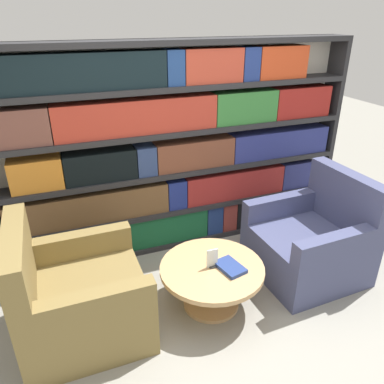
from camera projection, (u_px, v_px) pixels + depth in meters
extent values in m
plane|color=gray|center=(236.00, 319.00, 2.98)|extent=(14.00, 14.00, 0.00)
cube|color=silver|center=(177.00, 146.00, 3.72)|extent=(3.46, 0.05, 2.01)
cube|color=#262628|center=(325.00, 132.00, 4.16)|extent=(0.05, 0.30, 2.01)
cube|color=#262628|center=(182.00, 236.00, 4.04)|extent=(3.36, 0.30, 0.05)
cube|color=#262628|center=(182.00, 205.00, 3.88)|extent=(3.36, 0.30, 0.05)
cube|color=#262628|center=(181.00, 170.00, 3.70)|extent=(3.36, 0.30, 0.05)
cube|color=#262628|center=(181.00, 130.00, 3.53)|extent=(3.36, 0.30, 0.05)
cube|color=#262628|center=(180.00, 87.00, 3.35)|extent=(3.36, 0.30, 0.05)
cube|color=#262628|center=(180.00, 42.00, 3.19)|extent=(3.36, 0.30, 0.05)
cube|color=#175833|center=(133.00, 233.00, 3.77)|extent=(1.55, 0.20, 0.31)
cube|color=navy|center=(212.00, 217.00, 4.05)|extent=(0.17, 0.20, 0.31)
cube|color=brown|center=(227.00, 214.00, 4.10)|extent=(0.16, 0.20, 0.31)
cube|color=black|center=(241.00, 212.00, 4.16)|extent=(0.18, 0.20, 0.31)
cube|color=brown|center=(278.00, 204.00, 4.32)|extent=(0.76, 0.20, 0.31)
cube|color=brown|center=(90.00, 207.00, 3.48)|extent=(1.47, 0.20, 0.30)
cube|color=navy|center=(175.00, 193.00, 3.75)|extent=(0.19, 0.20, 0.30)
cube|color=maroon|center=(234.00, 183.00, 3.97)|extent=(1.11, 0.20, 0.30)
cube|color=navy|center=(294.00, 173.00, 4.21)|extent=(0.39, 0.20, 0.30)
cube|color=orange|center=(36.00, 174.00, 3.18)|extent=(0.43, 0.20, 0.28)
cube|color=black|center=(100.00, 166.00, 3.36)|extent=(0.63, 0.20, 0.28)
cube|color=navy|center=(145.00, 160.00, 3.49)|extent=(0.18, 0.20, 0.28)
cube|color=brown|center=(194.00, 153.00, 3.65)|extent=(0.79, 0.20, 0.28)
cube|color=navy|center=(278.00, 142.00, 3.96)|extent=(1.11, 0.20, 0.28)
cube|color=brown|center=(22.00, 127.00, 2.99)|extent=(0.42, 0.20, 0.30)
cube|color=#B23627|center=(137.00, 116.00, 3.30)|extent=(1.45, 0.20, 0.30)
cube|color=#337635|center=(244.00, 107.00, 3.64)|extent=(0.65, 0.20, 0.30)
cube|color=maroon|center=(299.00, 101.00, 3.85)|extent=(0.62, 0.20, 0.30)
cube|color=black|center=(85.00, 72.00, 2.99)|extent=(1.31, 0.20, 0.30)
cube|color=navy|center=(173.00, 67.00, 3.23)|extent=(0.16, 0.20, 0.30)
cube|color=#B43E2A|center=(211.00, 65.00, 3.35)|extent=(0.55, 0.20, 0.30)
cube|color=navy|center=(248.00, 64.00, 3.47)|extent=(0.16, 0.20, 0.30)
cube|color=#BC3E1D|center=(280.00, 62.00, 3.58)|extent=(0.51, 0.20, 0.30)
cube|color=olive|center=(86.00, 307.00, 2.81)|extent=(0.89, 0.87, 0.43)
cube|color=olive|center=(19.00, 267.00, 2.48)|extent=(0.14, 0.87, 0.51)
cube|color=olive|center=(98.00, 305.00, 2.38)|extent=(0.75, 0.12, 0.20)
cube|color=olive|center=(84.00, 244.00, 3.01)|extent=(0.75, 0.12, 0.20)
cube|color=#42476B|center=(306.00, 252.00, 3.44)|extent=(0.92, 0.90, 0.43)
cube|color=#42476B|center=(346.00, 199.00, 3.37)|extent=(0.17, 0.87, 0.51)
cube|color=#42476B|center=(279.00, 206.00, 3.59)|extent=(0.75, 0.15, 0.20)
cube|color=#42476B|center=(334.00, 246.00, 2.97)|extent=(0.75, 0.15, 0.20)
cylinder|color=tan|center=(211.00, 288.00, 3.06)|extent=(0.15, 0.15, 0.34)
cylinder|color=tan|center=(211.00, 302.00, 3.13)|extent=(0.46, 0.46, 0.03)
cylinder|color=tan|center=(212.00, 269.00, 2.98)|extent=(0.84, 0.84, 0.04)
cube|color=black|center=(212.00, 266.00, 2.97)|extent=(0.06, 0.06, 0.01)
cube|color=silver|center=(212.00, 258.00, 2.94)|extent=(0.09, 0.01, 0.16)
cube|color=navy|center=(230.00, 267.00, 2.94)|extent=(0.21, 0.27, 0.03)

